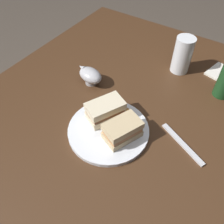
{
  "coord_description": "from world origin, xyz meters",
  "views": [
    {
      "loc": [
        -0.5,
        -0.32,
        1.36
      ],
      "look_at": [
        -0.06,
        -0.02,
        0.76
      ],
      "focal_mm": 38.36,
      "sensor_mm": 36.0,
      "label": 1
    }
  ],
  "objects_px": {
    "sandwich_half_left": "(122,130)",
    "fork": "(182,144)",
    "gravy_boat": "(90,75)",
    "pint_glass": "(182,57)",
    "napkin": "(221,73)",
    "plate": "(108,130)",
    "sandwich_half_right": "(105,110)"
  },
  "relations": [
    {
      "from": "gravy_boat",
      "to": "fork",
      "type": "distance_m",
      "value": 0.43
    },
    {
      "from": "sandwich_half_right",
      "to": "fork",
      "type": "relative_size",
      "value": 0.78
    },
    {
      "from": "sandwich_half_right",
      "to": "napkin",
      "type": "height_order",
      "value": "sandwich_half_right"
    },
    {
      "from": "gravy_boat",
      "to": "sandwich_half_right",
      "type": "bearing_deg",
      "value": -128.33
    },
    {
      "from": "fork",
      "to": "napkin",
      "type": "bearing_deg",
      "value": -64.19
    },
    {
      "from": "sandwich_half_left",
      "to": "fork",
      "type": "relative_size",
      "value": 0.73
    },
    {
      "from": "sandwich_half_left",
      "to": "fork",
      "type": "xyz_separation_m",
      "value": [
        0.09,
        -0.17,
        -0.04
      ]
    },
    {
      "from": "pint_glass",
      "to": "fork",
      "type": "bearing_deg",
      "value": -155.41
    },
    {
      "from": "sandwich_half_right",
      "to": "fork",
      "type": "height_order",
      "value": "sandwich_half_right"
    },
    {
      "from": "sandwich_half_left",
      "to": "pint_glass",
      "type": "height_order",
      "value": "pint_glass"
    },
    {
      "from": "sandwich_half_left",
      "to": "fork",
      "type": "bearing_deg",
      "value": -63.06
    },
    {
      "from": "sandwich_half_left",
      "to": "sandwich_half_right",
      "type": "height_order",
      "value": "sandwich_half_right"
    },
    {
      "from": "sandwich_half_left",
      "to": "pint_glass",
      "type": "bearing_deg",
      "value": -1.64
    },
    {
      "from": "pint_glass",
      "to": "gravy_boat",
      "type": "height_order",
      "value": "pint_glass"
    },
    {
      "from": "sandwich_half_left",
      "to": "fork",
      "type": "distance_m",
      "value": 0.2
    },
    {
      "from": "pint_glass",
      "to": "fork",
      "type": "distance_m",
      "value": 0.38
    },
    {
      "from": "plate",
      "to": "pint_glass",
      "type": "relative_size",
      "value": 1.78
    },
    {
      "from": "gravy_boat",
      "to": "fork",
      "type": "relative_size",
      "value": 0.68
    },
    {
      "from": "plate",
      "to": "pint_glass",
      "type": "xyz_separation_m",
      "value": [
        0.43,
        -0.07,
        0.06
      ]
    },
    {
      "from": "gravy_boat",
      "to": "fork",
      "type": "bearing_deg",
      "value": -100.33
    },
    {
      "from": "pint_glass",
      "to": "napkin",
      "type": "distance_m",
      "value": 0.18
    },
    {
      "from": "sandwich_half_right",
      "to": "gravy_boat",
      "type": "relative_size",
      "value": 1.15
    },
    {
      "from": "sandwich_half_right",
      "to": "pint_glass",
      "type": "relative_size",
      "value": 0.94
    },
    {
      "from": "napkin",
      "to": "plate",
      "type": "bearing_deg",
      "value": 156.49
    },
    {
      "from": "plate",
      "to": "napkin",
      "type": "relative_size",
      "value": 2.42
    },
    {
      "from": "plate",
      "to": "fork",
      "type": "xyz_separation_m",
      "value": [
        0.09,
        -0.22,
        -0.0
      ]
    },
    {
      "from": "pint_glass",
      "to": "fork",
      "type": "height_order",
      "value": "pint_glass"
    },
    {
      "from": "napkin",
      "to": "fork",
      "type": "bearing_deg",
      "value": -179.5
    },
    {
      "from": "sandwich_half_left",
      "to": "gravy_boat",
      "type": "xyz_separation_m",
      "value": [
        0.16,
        0.25,
        -0.01
      ]
    },
    {
      "from": "pint_glass",
      "to": "napkin",
      "type": "xyz_separation_m",
      "value": [
        0.07,
        -0.15,
        -0.06
      ]
    },
    {
      "from": "sandwich_half_left",
      "to": "gravy_boat",
      "type": "bearing_deg",
      "value": 56.63
    },
    {
      "from": "pint_glass",
      "to": "napkin",
      "type": "bearing_deg",
      "value": -64.61
    }
  ]
}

